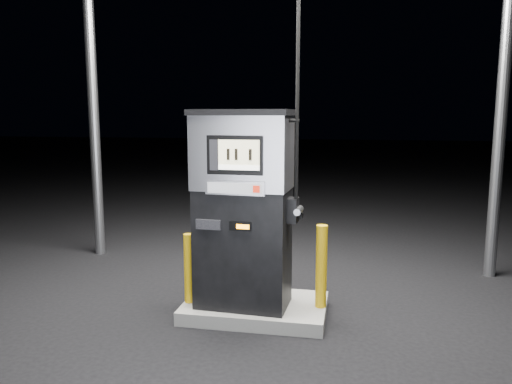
# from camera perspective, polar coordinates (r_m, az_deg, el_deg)

# --- Properties ---
(ground) EXTENTS (80.00, 80.00, 0.00)m
(ground) POSITION_cam_1_polar(r_m,az_deg,el_deg) (5.89, -0.06, -13.78)
(ground) COLOR black
(ground) RESTS_ON ground
(pump_island) EXTENTS (1.60, 1.00, 0.15)m
(pump_island) POSITION_cam_1_polar(r_m,az_deg,el_deg) (5.86, -0.06, -13.10)
(pump_island) COLOR slate
(pump_island) RESTS_ON ground
(fuel_dispenser) EXTENTS (1.21, 0.70, 4.50)m
(fuel_dispenser) POSITION_cam_1_polar(r_m,az_deg,el_deg) (5.45, -1.46, -1.75)
(fuel_dispenser) COLOR black
(fuel_dispenser) RESTS_ON pump_island
(bollard_left) EXTENTS (0.13, 0.13, 0.79)m
(bollard_left) POSITION_cam_1_polar(r_m,az_deg,el_deg) (5.75, -7.69, -8.64)
(bollard_left) COLOR gold
(bollard_left) RESTS_ON pump_island
(bollard_right) EXTENTS (0.16, 0.16, 0.93)m
(bollard_right) POSITION_cam_1_polar(r_m,az_deg,el_deg) (5.59, 7.48, -8.43)
(bollard_right) COLOR gold
(bollard_right) RESTS_ON pump_island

